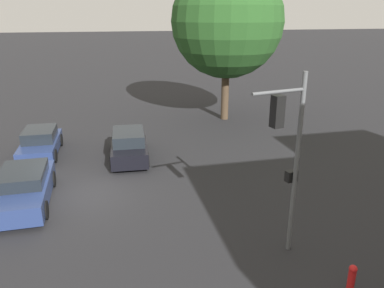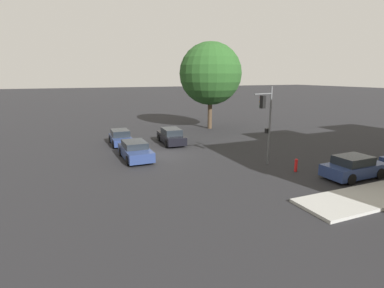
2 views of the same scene
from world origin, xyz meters
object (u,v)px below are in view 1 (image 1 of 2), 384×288
Objects in this scene: crossing_car_2 at (24,188)px; fire_hydrant at (351,279)px; traffic_signal at (287,143)px; crossing_car_1 at (40,143)px; street_tree at (227,22)px; crossing_car_0 at (129,145)px.

crossing_car_2 reaches higher than fire_hydrant.
crossing_car_1 is at bearing 26.78° from traffic_signal.
street_tree is 11.35× the size of fire_hydrant.
traffic_signal is 4.04m from fire_hydrant.
street_tree is at bearing 130.85° from crossing_car_2.
crossing_car_2 is at bearing -48.47° from street_tree.
traffic_signal reaches higher than fire_hydrant.
traffic_signal reaches higher than crossing_car_2.
fire_hydrant is (17.83, -2.19, -6.20)m from street_tree.
crossing_car_0 is at bearing 132.28° from crossing_car_2.
street_tree is 19.00m from fire_hydrant.
crossing_car_1 is 0.91× the size of crossing_car_2.
crossing_car_1 is at bearing -143.86° from fire_hydrant.
crossing_car_0 is (-9.36, -4.02, -2.95)m from traffic_signal.
street_tree is 14.06m from crossing_car_1.
crossing_car_0 is 4.85m from crossing_car_1.
street_tree is 16.71m from crossing_car_2.
traffic_signal is 1.37× the size of crossing_car_1.
fire_hydrant is (13.21, 9.64, -0.17)m from crossing_car_1.
crossing_car_2 is (5.71, 0.16, 0.02)m from crossing_car_1.
street_tree reaches higher than crossing_car_2.
street_tree reaches higher than traffic_signal.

